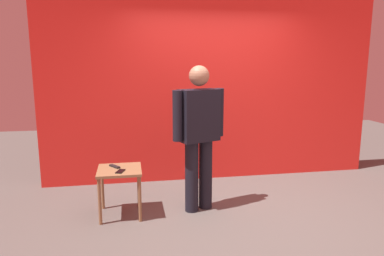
{
  "coord_description": "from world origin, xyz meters",
  "views": [
    {
      "loc": [
        -1.23,
        -3.57,
        1.76
      ],
      "look_at": [
        -0.49,
        0.55,
        0.97
      ],
      "focal_mm": 33.02,
      "sensor_mm": 36.0,
      "label": 1
    }
  ],
  "objects_px": {
    "standing_person": "(199,131)",
    "tv_remote": "(115,166)",
    "cell_phone": "(120,171)",
    "side_table": "(120,176)"
  },
  "relations": [
    {
      "from": "standing_person",
      "to": "tv_remote",
      "type": "distance_m",
      "value": 1.06
    },
    {
      "from": "standing_person",
      "to": "cell_phone",
      "type": "xyz_separation_m",
      "value": [
        -0.91,
        -0.11,
        -0.4
      ]
    },
    {
      "from": "side_table",
      "to": "tv_remote",
      "type": "distance_m",
      "value": 0.14
    },
    {
      "from": "standing_person",
      "to": "tv_remote",
      "type": "xyz_separation_m",
      "value": [
        -0.98,
        0.07,
        -0.4
      ]
    },
    {
      "from": "side_table",
      "to": "tv_remote",
      "type": "bearing_deg",
      "value": 125.77
    },
    {
      "from": "standing_person",
      "to": "side_table",
      "type": "xyz_separation_m",
      "value": [
        -0.93,
        -0.0,
        -0.5
      ]
    },
    {
      "from": "side_table",
      "to": "standing_person",
      "type": "bearing_deg",
      "value": 0.2
    },
    {
      "from": "cell_phone",
      "to": "tv_remote",
      "type": "xyz_separation_m",
      "value": [
        -0.07,
        0.19,
        0.01
      ]
    },
    {
      "from": "standing_person",
      "to": "side_table",
      "type": "distance_m",
      "value": 1.05
    },
    {
      "from": "side_table",
      "to": "cell_phone",
      "type": "distance_m",
      "value": 0.15
    }
  ]
}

